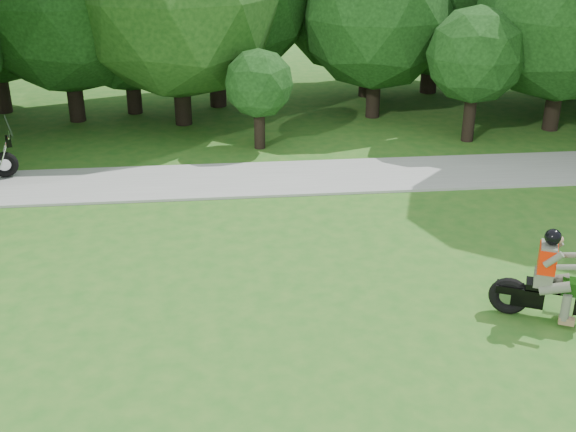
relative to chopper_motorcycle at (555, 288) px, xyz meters
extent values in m
plane|color=#27661D|center=(-2.79, -1.40, -0.58)|extent=(100.00, 100.00, 0.00)
cube|color=gray|center=(-2.79, 6.60, -0.55)|extent=(60.00, 2.20, 0.06)
cylinder|color=black|center=(4.38, 9.77, 0.26)|extent=(0.44, 0.44, 1.67)
sphere|color=black|center=(4.38, 9.77, 2.68)|extent=(4.89, 4.89, 4.89)
cylinder|color=black|center=(-0.43, 11.57, 0.22)|extent=(0.42, 0.42, 1.59)
sphere|color=black|center=(-0.43, 11.57, 2.44)|extent=(4.39, 4.39, 4.39)
cylinder|color=black|center=(-9.26, 12.05, 0.32)|extent=(0.47, 0.47, 1.80)
cylinder|color=black|center=(6.22, 13.22, 0.32)|extent=(0.49, 0.49, 1.80)
cylinder|color=black|center=(1.67, 9.02, 0.17)|extent=(0.33, 0.33, 1.50)
sphere|color=black|center=(1.67, 9.02, 1.76)|extent=(2.59, 2.59, 2.59)
cylinder|color=black|center=(-5.07, 13.29, 0.32)|extent=(0.52, 0.52, 1.80)
cylinder|color=black|center=(2.08, 14.30, 0.32)|extent=(0.55, 0.55, 1.80)
cylinder|color=black|center=(-6.11, 11.39, 0.32)|extent=(0.49, 0.49, 1.80)
cylinder|color=black|center=(-0.11, 14.05, 0.32)|extent=(0.54, 0.54, 1.80)
cylinder|color=black|center=(-7.64, 12.75, 0.21)|extent=(0.46, 0.46, 1.59)
sphere|color=black|center=(-7.64, 12.75, 2.67)|extent=(5.11, 5.11, 5.11)
cylinder|color=black|center=(-4.03, 8.98, 0.00)|extent=(0.29, 0.29, 1.15)
sphere|color=black|center=(-4.03, 8.98, 1.16)|extent=(1.81, 1.81, 1.81)
cylinder|color=black|center=(-11.67, 13.23, 0.32)|extent=(0.46, 0.46, 1.80)
torus|color=black|center=(-0.61, 0.28, -0.26)|extent=(0.66, 0.43, 0.64)
cube|color=black|center=(-0.07, 0.03, -0.21)|extent=(1.11, 0.66, 0.29)
cube|color=silver|center=(0.07, -0.03, -0.21)|extent=(0.53, 0.46, 0.37)
cube|color=black|center=(-0.18, 0.08, 0.02)|extent=(0.55, 0.46, 0.09)
cube|color=#5A5D4B|center=(-0.18, 0.08, 0.15)|extent=(0.39, 0.43, 0.22)
cube|color=#5A5D4B|center=(-0.17, 0.08, 0.48)|extent=(0.37, 0.45, 0.51)
cube|color=#FF2305|center=(-0.17, 0.08, 0.50)|extent=(0.41, 0.49, 0.40)
sphere|color=black|center=(-0.14, 0.06, 0.86)|extent=(0.26, 0.26, 0.26)
torus|color=black|center=(-10.15, 7.25, -0.21)|extent=(0.65, 0.34, 0.63)
cylinder|color=silver|center=(-10.12, 7.26, 0.11)|extent=(0.35, 0.13, 0.81)
cylinder|color=silver|center=(-9.97, 7.30, 0.49)|extent=(0.18, 0.56, 0.03)
camera|label=1|loc=(-5.14, -9.31, 5.61)|focal=45.00mm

